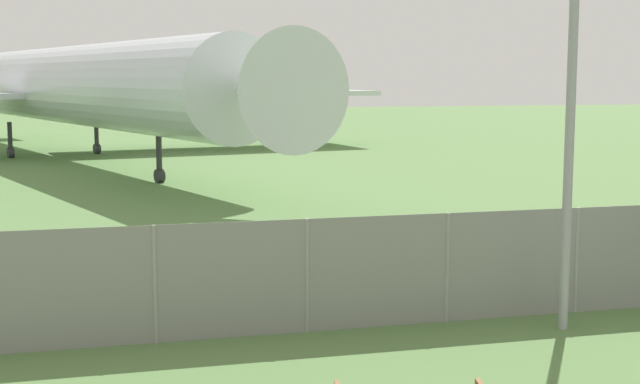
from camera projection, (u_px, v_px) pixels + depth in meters
name	position (u px, v px, depth m)	size (l,w,h in m)	color
perimeter_fence	(307.00, 276.00, 15.07)	(56.07, 0.07, 1.96)	gray
airplane	(60.00, 86.00, 47.20)	(39.08, 47.15, 11.78)	silver
light_mast	(571.00, 90.00, 14.87)	(0.44, 0.44, 6.58)	#99999E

